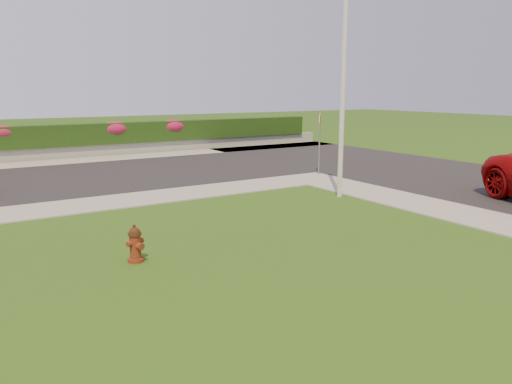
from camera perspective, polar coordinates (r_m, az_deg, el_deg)
ground at (r=8.66m, az=7.15°, el=-11.81°), size 120.00×120.00×0.00m
street_right at (r=20.14m, az=26.84°, el=0.61°), size 8.00×32.00×0.04m
curb_corner at (r=19.65m, az=6.43°, el=1.55°), size 2.00×2.00×0.04m
sidewalk_beyond at (r=25.67m, az=-22.70°, el=3.08°), size 34.00×2.00×0.04m
retaining_wall at (r=27.10m, az=-23.29°, el=4.04°), size 34.00×0.40×0.60m
hedge at (r=27.12m, az=-23.47°, el=5.84°), size 32.00×0.90×1.10m
fire_hydrant at (r=10.41m, az=-13.62°, el=-5.83°), size 0.40×0.38×0.77m
utility_pole at (r=16.18m, az=9.89°, el=11.12°), size 0.16×0.16×6.67m
stop_sign at (r=20.31m, az=7.29°, el=7.07°), size 0.48×0.50×2.50m
flower_clump_d at (r=26.80m, az=-27.00°, el=6.11°), size 1.30×0.84×0.65m
flower_clump_e at (r=27.81m, az=-15.83°, el=7.00°), size 1.51×0.97×0.76m
flower_clump_f at (r=28.91m, az=-9.49°, el=7.44°), size 1.51×0.97×0.75m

